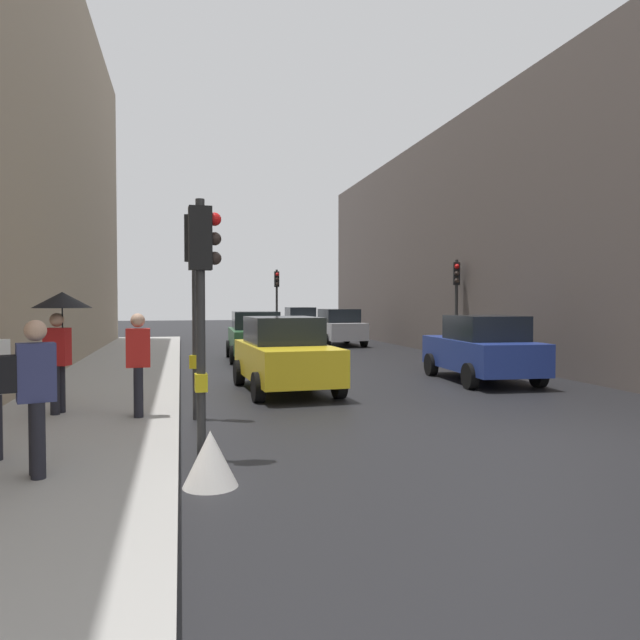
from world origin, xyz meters
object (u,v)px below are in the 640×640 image
(car_silver_hatchback, at_px, (338,327))
(warning_sign_triangle, at_px, (210,459))
(traffic_light_near_left, at_px, (202,281))
(car_blue_van, at_px, (482,349))
(traffic_light_far_median, at_px, (277,292))
(pedestrian_with_umbrella, at_px, (61,318))
(car_green_estate, at_px, (256,336))
(car_white_compact, at_px, (300,321))
(traffic_light_mid_street, at_px, (456,290))
(traffic_light_near_right, at_px, (196,275))
(pedestrian_with_grey_backpack, at_px, (32,388))
(car_yellow_taxi, at_px, (285,354))
(pedestrian_in_red_jacket, at_px, (138,360))

(car_silver_hatchback, height_order, warning_sign_triangle, car_silver_hatchback)
(traffic_light_near_left, distance_m, car_blue_van, 9.99)
(traffic_light_far_median, distance_m, pedestrian_with_umbrella, 22.14)
(traffic_light_far_median, xyz_separation_m, car_green_estate, (-2.43, -10.44, -1.77))
(car_silver_hatchback, relative_size, warning_sign_triangle, 6.54)
(car_white_compact, xyz_separation_m, warning_sign_triangle, (-6.89, -29.63, -0.55))
(traffic_light_near_left, distance_m, car_silver_hatchback, 21.29)
(car_silver_hatchback, xyz_separation_m, car_white_compact, (-0.22, 8.45, 0.00))
(traffic_light_mid_street, relative_size, car_silver_hatchback, 0.86)
(car_white_compact, bearing_deg, traffic_light_near_right, -105.14)
(pedestrian_with_grey_backpack, bearing_deg, traffic_light_far_median, 74.93)
(traffic_light_near_left, xyz_separation_m, car_blue_van, (7.53, 6.39, -1.53))
(car_green_estate, bearing_deg, car_yellow_taxi, -91.90)
(warning_sign_triangle, bearing_deg, car_white_compact, 76.91)
(traffic_light_far_median, distance_m, car_white_compact, 5.20)
(traffic_light_near_left, xyz_separation_m, car_yellow_taxi, (2.12, 5.91, -1.53))
(car_green_estate, xyz_separation_m, pedestrian_in_red_jacket, (-3.38, -11.07, 0.25))
(traffic_light_near_right, bearing_deg, car_blue_van, 25.25)
(car_silver_hatchback, relative_size, pedestrian_in_red_jacket, 2.40)
(car_white_compact, bearing_deg, car_yellow_taxi, -102.04)
(car_white_compact, xyz_separation_m, pedestrian_with_grey_backpack, (-8.84, -29.34, 0.29))
(traffic_light_near_left, xyz_separation_m, car_white_compact, (6.93, 28.44, -1.53))
(traffic_light_near_right, relative_size, pedestrian_with_grey_backpack, 2.14)
(car_silver_hatchback, relative_size, car_white_compact, 1.01)
(traffic_light_near_right, height_order, car_white_compact, traffic_light_near_right)
(car_yellow_taxi, xyz_separation_m, pedestrian_with_grey_backpack, (-4.04, -6.81, 0.29))
(car_yellow_taxi, bearing_deg, traffic_light_near_right, -124.67)
(car_silver_hatchback, distance_m, car_yellow_taxi, 14.96)
(traffic_light_near_right, xyz_separation_m, pedestrian_with_umbrella, (-2.33, 0.27, -0.77))
(traffic_light_far_median, relative_size, pedestrian_with_umbrella, 1.80)
(pedestrian_with_umbrella, bearing_deg, warning_sign_triangle, -61.08)
(traffic_light_mid_street, height_order, pedestrian_in_red_jacket, traffic_light_mid_street)
(pedestrian_with_umbrella, xyz_separation_m, pedestrian_in_red_jacket, (1.33, -0.57, -0.71))
(traffic_light_near_left, distance_m, car_white_compact, 29.32)
(traffic_light_near_right, height_order, pedestrian_with_umbrella, traffic_light_near_right)
(traffic_light_near_left, height_order, warning_sign_triangle, traffic_light_near_left)
(warning_sign_triangle, bearing_deg, pedestrian_with_grey_backpack, 171.70)
(warning_sign_triangle, bearing_deg, traffic_light_far_median, 79.30)
(car_silver_hatchback, bearing_deg, traffic_light_near_left, -109.67)
(car_blue_van, height_order, warning_sign_triangle, car_blue_van)
(traffic_light_mid_street, distance_m, car_silver_hatchback, 8.18)
(traffic_light_near_right, relative_size, car_green_estate, 0.89)
(car_green_estate, xyz_separation_m, pedestrian_with_umbrella, (-4.71, -10.51, 0.96))
(traffic_light_mid_street, xyz_separation_m, traffic_light_far_median, (-4.90, 11.64, 0.12))
(traffic_light_near_right, bearing_deg, pedestrian_with_umbrella, 173.48)
(car_green_estate, height_order, pedestrian_with_grey_backpack, pedestrian_with_grey_backpack)
(traffic_light_far_median, height_order, car_green_estate, traffic_light_far_median)
(traffic_light_near_left, height_order, car_green_estate, traffic_light_near_left)
(car_blue_van, bearing_deg, traffic_light_mid_street, 70.12)
(pedestrian_in_red_jacket, bearing_deg, pedestrian_with_umbrella, 156.97)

